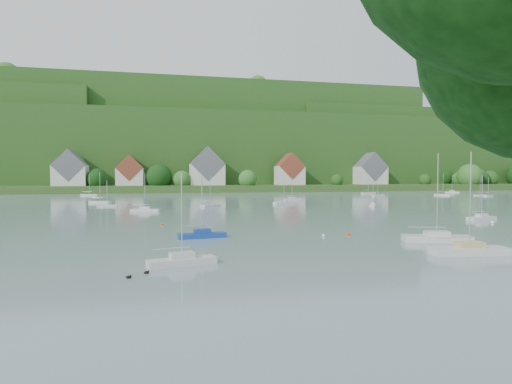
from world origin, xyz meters
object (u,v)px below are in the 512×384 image
Objects in this scene: near_sailboat_2 at (469,250)px; near_sailboat_4 at (437,237)px; near_sailboat_0 at (182,260)px; near_sailboat_1 at (202,234)px; near_sailboat_3 at (481,217)px.

near_sailboat_2 is 7.63m from near_sailboat_4.
near_sailboat_2 is at bearing -86.52° from near_sailboat_4.
near_sailboat_4 is (28.33, 6.27, 0.07)m from near_sailboat_0.
near_sailboat_4 reaches higher than near_sailboat_0.
near_sailboat_1 is 0.78× the size of near_sailboat_4.
near_sailboat_4 reaches higher than near_sailboat_3.
near_sailboat_1 is (2.97, 14.97, 0.00)m from near_sailboat_0.
near_sailboat_3 is at bearing 58.41° from near_sailboat_4.
near_sailboat_1 reaches higher than near_sailboat_3.
near_sailboat_0 is 26.49m from near_sailboat_2.
near_sailboat_4 reaches higher than near_sailboat_2.
near_sailboat_0 is 15.26m from near_sailboat_1.
near_sailboat_1 is at bearing 178.76° from near_sailboat_4.
near_sailboat_0 is 56.42m from near_sailboat_3.
near_sailboat_1 is at bearing 152.77° from near_sailboat_2.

